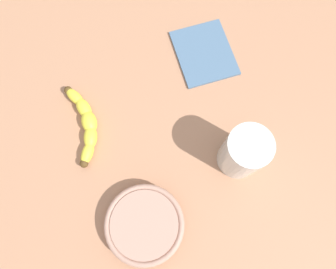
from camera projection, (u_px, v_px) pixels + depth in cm
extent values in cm
cube|color=tan|center=(177.00, 150.00, 67.19)|extent=(120.00, 120.00, 3.00)
ellipsoid|color=yellow|center=(88.00, 153.00, 63.81)|extent=(5.52, 5.05, 2.35)
ellipsoid|color=yellow|center=(91.00, 137.00, 64.75)|extent=(5.86, 4.62, 2.81)
ellipsoid|color=yellow|center=(89.00, 122.00, 65.69)|extent=(5.58, 3.96, 3.27)
ellipsoid|color=yellow|center=(84.00, 108.00, 66.56)|extent=(5.48, 3.43, 2.81)
ellipsoid|color=yellow|center=(75.00, 97.00, 67.30)|extent=(5.68, 4.14, 2.35)
sphere|color=#513819|center=(84.00, 163.00, 63.18)|extent=(1.80, 1.80, 1.80)
sphere|color=#513819|center=(68.00, 90.00, 67.74)|extent=(1.80, 1.80, 1.80)
cylinder|color=silver|center=(243.00, 153.00, 59.18)|extent=(8.52, 8.52, 12.33)
cylinder|color=#F1C573|center=(242.00, 154.00, 60.11)|extent=(8.02, 8.02, 9.90)
cylinder|color=tan|center=(145.00, 224.00, 59.60)|extent=(13.18, 13.18, 3.75)
torus|color=tan|center=(144.00, 224.00, 58.37)|extent=(15.52, 15.52, 1.20)
cube|color=slate|center=(204.00, 53.00, 71.83)|extent=(16.84, 14.59, 0.60)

